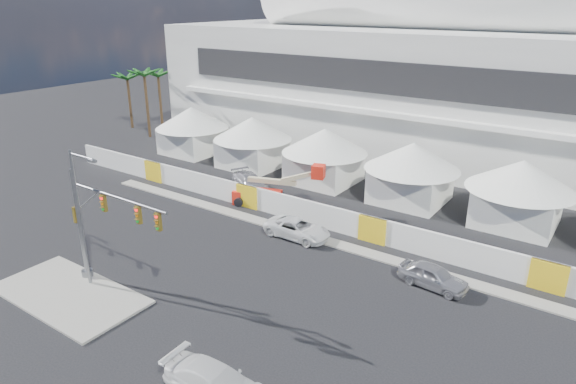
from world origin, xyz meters
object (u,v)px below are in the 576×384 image
Objects in this scene: sedan_silver at (433,276)px; traffic_mast at (97,226)px; pickup_curb at (297,229)px; streetlight_median at (81,210)px; pickup_near at (216,384)px; boom_lift at (264,194)px; lot_car_c at (250,182)px.

traffic_mast is (-17.13, -11.84, 3.42)m from sedan_silver.
streetlight_median reaches higher than pickup_curb.
pickup_near is 14.15m from streetlight_median.
pickup_near is (-4.63, -15.05, 0.02)m from sedan_silver.
streetlight_median reaches higher than boom_lift.
sedan_silver is at bearing -81.67° from lot_car_c.
boom_lift reaches higher than pickup_near.
pickup_curb is 0.99× the size of lot_car_c.
traffic_mast is at bearing -108.97° from boom_lift.
streetlight_median is 1.05× the size of boom_lift.
lot_car_c is at bearing 77.04° from sedan_silver.
lot_car_c is (-9.51, 6.07, 0.04)m from pickup_curb.
lot_car_c is 19.56m from traffic_mast.
pickup_curb is 0.97× the size of pickup_near.
traffic_mast is 16.78m from boom_lift.
pickup_near is 1.02× the size of lot_car_c.
pickup_near is at bearing -116.89° from lot_car_c.
lot_car_c is at bearing 100.24° from traffic_mast.
pickup_near reaches higher than sedan_silver.
lot_car_c reaches higher than sedan_silver.
pickup_near is 23.26m from boom_lift.
streetlight_median is (-13.15, 2.77, 4.42)m from pickup_near.
pickup_near is 0.64× the size of boom_lift.
sedan_silver reaches higher than pickup_curb.
streetlight_median reaches higher than sedan_silver.
sedan_silver is at bearing -19.69° from pickup_near.
pickup_curb is at bearing 63.18° from streetlight_median.
streetlight_median is at bearing 75.53° from pickup_near.
boom_lift is (0.82, 16.95, -4.09)m from streetlight_median.
pickup_curb is 0.59× the size of streetlight_median.
traffic_mast reaches higher than boom_lift.
traffic_mast is at bearing 130.79° from sedan_silver.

